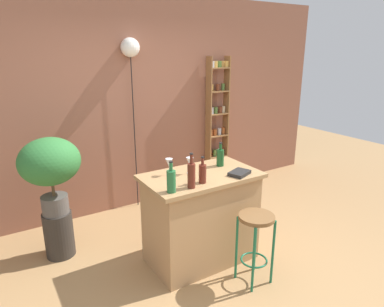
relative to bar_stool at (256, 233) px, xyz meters
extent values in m
plane|color=#A37A4C|center=(-0.23, 0.27, -0.51)|extent=(12.00, 12.00, 0.00)
cube|color=#8C5642|center=(-0.23, 2.22, 0.89)|extent=(6.40, 0.10, 2.80)
cube|color=tan|center=(-0.23, 0.57, -0.05)|extent=(1.05, 0.62, 0.90)
cube|color=#A87F51|center=(-0.23, 0.57, 0.42)|extent=(1.14, 0.67, 0.04)
cylinder|color=#196642|center=(-0.12, -0.12, -0.18)|extent=(0.02, 0.02, 0.65)
cylinder|color=#196642|center=(0.12, -0.12, -0.18)|extent=(0.02, 0.02, 0.65)
cylinder|color=#196642|center=(-0.12, 0.12, -0.18)|extent=(0.02, 0.02, 0.65)
cylinder|color=#196642|center=(0.12, 0.12, -0.18)|extent=(0.02, 0.02, 0.65)
torus|color=#196642|center=(0.00, 0.00, -0.29)|extent=(0.25, 0.25, 0.02)
cylinder|color=brown|center=(0.00, 0.00, 0.16)|extent=(0.33, 0.33, 0.03)
cube|color=olive|center=(0.90, 2.08, 0.50)|extent=(0.02, 0.14, 2.01)
cube|color=olive|center=(1.23, 2.08, 0.50)|extent=(0.02, 0.14, 2.01)
cube|color=olive|center=(1.06, 2.08, -0.34)|extent=(0.31, 0.14, 0.02)
cylinder|color=silver|center=(0.94, 2.08, -0.27)|extent=(0.06, 0.06, 0.11)
cylinder|color=#994C23|center=(1.02, 2.07, -0.27)|extent=(0.06, 0.06, 0.11)
cylinder|color=#994C23|center=(1.10, 2.08, -0.27)|extent=(0.06, 0.06, 0.11)
cylinder|color=#4C7033|center=(1.19, 2.08, -0.27)|extent=(0.06, 0.06, 0.11)
cube|color=olive|center=(1.06, 2.08, 0.00)|extent=(0.31, 0.14, 0.02)
cylinder|color=#994C23|center=(0.94, 2.08, 0.06)|extent=(0.05, 0.05, 0.10)
cylinder|color=#4C7033|center=(1.03, 2.08, 0.06)|extent=(0.05, 0.05, 0.10)
cylinder|color=silver|center=(1.11, 2.07, 0.06)|extent=(0.05, 0.05, 0.10)
cylinder|color=brown|center=(1.17, 2.07, 0.06)|extent=(0.05, 0.05, 0.10)
cube|color=olive|center=(1.06, 2.08, 0.33)|extent=(0.31, 0.14, 0.02)
cylinder|color=#994C23|center=(0.94, 2.07, 0.39)|extent=(0.06, 0.06, 0.10)
cylinder|color=#994C23|center=(1.02, 2.07, 0.39)|extent=(0.06, 0.06, 0.10)
cylinder|color=silver|center=(1.11, 2.08, 0.39)|extent=(0.06, 0.06, 0.10)
cylinder|color=#994C23|center=(1.19, 2.08, 0.39)|extent=(0.06, 0.06, 0.10)
cube|color=olive|center=(1.06, 2.08, 0.67)|extent=(0.31, 0.14, 0.02)
cylinder|color=silver|center=(0.95, 2.07, 0.73)|extent=(0.06, 0.06, 0.10)
cylinder|color=#4C7033|center=(1.03, 2.08, 0.73)|extent=(0.06, 0.06, 0.10)
cylinder|color=brown|center=(1.11, 2.07, 0.73)|extent=(0.06, 0.06, 0.10)
cylinder|color=beige|center=(1.17, 2.08, 0.73)|extent=(0.06, 0.06, 0.10)
cube|color=olive|center=(1.06, 2.08, 1.00)|extent=(0.31, 0.14, 0.02)
cylinder|color=gold|center=(0.95, 2.08, 1.06)|extent=(0.05, 0.05, 0.10)
cylinder|color=brown|center=(1.06, 2.07, 1.06)|extent=(0.05, 0.05, 0.10)
cylinder|color=#4C7033|center=(1.16, 2.08, 1.06)|extent=(0.05, 0.05, 0.10)
cube|color=olive|center=(1.06, 2.08, 1.34)|extent=(0.31, 0.14, 0.02)
cylinder|color=silver|center=(0.94, 2.07, 1.39)|extent=(0.07, 0.07, 0.09)
cylinder|color=gold|center=(1.00, 2.07, 1.39)|extent=(0.07, 0.07, 0.09)
cylinder|color=#4C7033|center=(1.07, 2.07, 1.39)|extent=(0.07, 0.07, 0.09)
cylinder|color=#AD7A38|center=(1.13, 2.07, 1.39)|extent=(0.07, 0.07, 0.09)
cylinder|color=gold|center=(1.20, 2.07, 1.39)|extent=(0.07, 0.07, 0.09)
cylinder|color=#2D2823|center=(-1.46, 1.42, -0.26)|extent=(0.30, 0.30, 0.49)
cylinder|color=#514C47|center=(-1.46, 1.42, 0.08)|extent=(0.27, 0.27, 0.19)
cylinder|color=brown|center=(-1.46, 1.42, 0.26)|extent=(0.03, 0.03, 0.16)
ellipsoid|color=#2D7033|center=(-1.46, 1.42, 0.55)|extent=(0.60, 0.54, 0.48)
cylinder|color=#5B2319|center=(-0.48, 0.34, 0.55)|extent=(0.07, 0.07, 0.22)
cylinder|color=#5B2319|center=(-0.48, 0.34, 0.70)|extent=(0.03, 0.03, 0.09)
cylinder|color=black|center=(-0.48, 0.34, 0.75)|extent=(0.03, 0.03, 0.01)
cylinder|color=#5B2319|center=(-0.34, 0.38, 0.52)|extent=(0.07, 0.07, 0.17)
cylinder|color=#5B2319|center=(-0.34, 0.38, 0.64)|extent=(0.03, 0.03, 0.07)
cylinder|color=black|center=(-0.34, 0.38, 0.68)|extent=(0.03, 0.03, 0.01)
cylinder|color=#194C23|center=(0.08, 0.68, 0.52)|extent=(0.08, 0.08, 0.17)
cylinder|color=#194C23|center=(0.08, 0.68, 0.64)|extent=(0.03, 0.03, 0.07)
cylinder|color=black|center=(0.08, 0.68, 0.68)|extent=(0.03, 0.03, 0.01)
cylinder|color=#236638|center=(-0.68, 0.35, 0.53)|extent=(0.08, 0.08, 0.19)
cylinder|color=#236638|center=(-0.68, 0.35, 0.67)|extent=(0.03, 0.03, 0.07)
cylinder|color=black|center=(-0.68, 0.35, 0.71)|extent=(0.03, 0.03, 0.01)
cylinder|color=silver|center=(-0.49, 0.72, 0.44)|extent=(0.06, 0.06, 0.00)
cylinder|color=silver|center=(-0.49, 0.72, 0.48)|extent=(0.01, 0.01, 0.08)
cone|color=silver|center=(-0.49, 0.72, 0.56)|extent=(0.07, 0.07, 0.08)
cylinder|color=silver|center=(-0.30, 0.65, 0.44)|extent=(0.06, 0.06, 0.00)
cylinder|color=silver|center=(-0.30, 0.65, 0.48)|extent=(0.01, 0.01, 0.08)
cone|color=silver|center=(-0.30, 0.65, 0.56)|extent=(0.07, 0.07, 0.08)
cube|color=black|center=(0.08, 0.36, 0.45)|extent=(0.25, 0.22, 0.03)
cylinder|color=black|center=(-0.27, 2.11, 0.56)|extent=(0.01, 0.01, 2.13)
sphere|color=white|center=(-0.27, 2.11, 1.62)|extent=(0.24, 0.24, 0.24)
camera|label=1|loc=(-1.97, -2.05, 1.62)|focal=32.10mm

